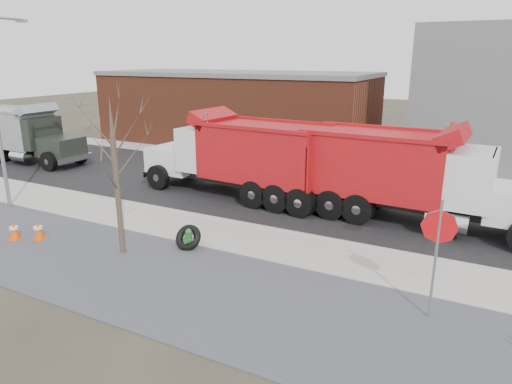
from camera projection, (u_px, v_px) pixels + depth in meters
The scene contains 16 objects.
ground at pixel (244, 243), 16.06m from camera, with size 120.00×120.00×0.00m, color #383328.
gravel_verge at pixel (185, 285), 13.08m from camera, with size 60.00×5.00×0.03m, color slate.
sidewalk at pixel (247, 240), 16.27m from camera, with size 60.00×2.50×0.06m, color #9E9B93.
curb at pixel (264, 227), 17.37m from camera, with size 60.00×0.15×0.11m, color #9E9B93.
road at pixel (309, 196), 21.42m from camera, with size 60.00×9.40×0.02m, color black.
far_sidewalk at pixel (345, 170), 26.26m from camera, with size 60.00×2.00×0.06m, color #9E9B93.
building_brick at pixel (236, 107), 34.18m from camera, with size 20.20×8.20×5.30m.
bare_tree at pixel (114, 156), 14.32m from camera, with size 3.20×3.20×5.20m.
fire_hydrant at pixel (189, 240), 15.36m from camera, with size 0.43×0.42×0.78m.
truck_tire at pixel (188, 238), 15.47m from camera, with size 0.97×0.82×0.89m.
stop_sign at pixel (438, 241), 10.85m from camera, with size 0.85×0.11×3.12m.
traffic_cone_near at pixel (14, 230), 16.24m from camera, with size 0.38×0.38×0.74m.
traffic_cone_far at pixel (38, 230), 16.23m from camera, with size 0.39×0.39×0.75m.
dump_truck_red_a at pixel (408, 173), 17.52m from camera, with size 9.89×3.09×3.93m.
dump_truck_red_b at pixel (240, 155), 20.88m from camera, with size 9.46×3.33×3.92m.
dump_truck_grey at pixel (23, 132), 28.02m from camera, with size 7.93×2.53×3.59m.
Camera 1 is at (7.23, -13.02, 6.31)m, focal length 32.00 mm.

